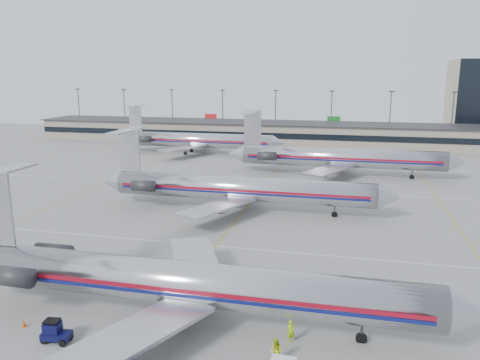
% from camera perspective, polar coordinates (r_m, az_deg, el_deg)
% --- Properties ---
extents(ground, '(260.00, 260.00, 0.00)m').
position_cam_1_polar(ground, '(48.09, -6.43, -12.12)').
color(ground, gray).
rests_on(ground, ground).
extents(apron_markings, '(160.00, 0.15, 0.02)m').
position_cam_1_polar(apron_markings, '(56.85, -3.03, -8.04)').
color(apron_markings, silver).
rests_on(apron_markings, ground).
extents(terminal, '(162.00, 17.00, 6.25)m').
position_cam_1_polar(terminal, '(140.81, 7.05, 5.69)').
color(terminal, gray).
rests_on(terminal, ground).
extents(light_mast_row, '(163.60, 0.40, 15.28)m').
position_cam_1_polar(light_mast_row, '(154.17, 7.69, 8.30)').
color(light_mast_row, '#38383D').
rests_on(light_mast_row, ground).
extents(jet_foreground, '(45.76, 26.95, 11.98)m').
position_cam_1_polar(jet_foreground, '(39.70, -7.30, -12.20)').
color(jet_foreground, silver).
rests_on(jet_foreground, ground).
extents(jet_second_row, '(45.86, 27.00, 12.00)m').
position_cam_1_polar(jet_second_row, '(70.30, -0.49, -0.99)').
color(jet_second_row, silver).
rests_on(jet_second_row, ground).
extents(jet_third_row, '(47.35, 29.12, 12.95)m').
position_cam_1_polar(jet_third_row, '(97.04, 11.68, 2.73)').
color(jet_third_row, silver).
rests_on(jet_third_row, ground).
extents(jet_back_row, '(45.22, 27.82, 12.37)m').
position_cam_1_polar(jet_back_row, '(122.31, -5.43, 4.88)').
color(jet_back_row, silver).
rests_on(jet_back_row, ground).
extents(tug_left, '(2.32, 1.36, 1.79)m').
position_cam_1_polar(tug_left, '(40.37, -21.66, -16.84)').
color(tug_left, '#090932').
rests_on(tug_left, ground).
extents(belt_loader, '(3.90, 1.52, 2.03)m').
position_cam_1_polar(belt_loader, '(40.18, -9.48, -16.65)').
color(belt_loader, '#9A9A9A').
rests_on(belt_loader, ground).
extents(ramp_worker_near, '(0.80, 0.71, 1.85)m').
position_cam_1_polar(ramp_worker_near, '(37.87, 6.22, -17.84)').
color(ramp_worker_near, '#A1D013').
rests_on(ramp_worker_near, ground).
extents(ramp_worker_far, '(1.13, 1.06, 1.84)m').
position_cam_1_polar(ramp_worker_far, '(35.54, 4.43, -20.04)').
color(ramp_worker_far, '#B5D013').
rests_on(ramp_worker_far, ground).
extents(cone_left, '(0.53, 0.53, 0.57)m').
position_cam_1_polar(cone_left, '(43.67, -24.87, -15.58)').
color(cone_left, '#D64D07').
rests_on(cone_left, ground).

